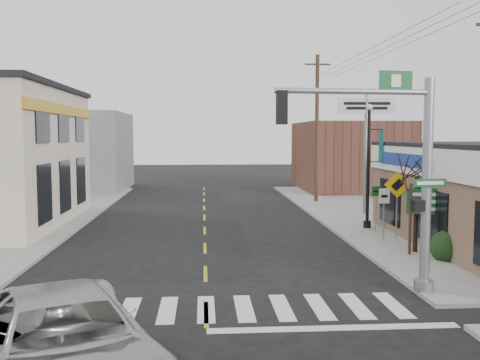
{
  "coord_description": "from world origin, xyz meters",
  "views": [
    {
      "loc": [
        -0.06,
        -13.25,
        4.53
      ],
      "look_at": [
        1.37,
        7.39,
        2.8
      ],
      "focal_mm": 40.0,
      "sensor_mm": 36.0,
      "label": 1
    }
  ],
  "objects": [
    {
      "name": "ped_crossing_sign",
      "position": [
        8.2,
        8.86,
        2.08
      ],
      "size": [
        1.11,
        0.08,
        2.86
      ],
      "rotation": [
        0.0,
        0.0,
        -0.24
      ],
      "color": "gray",
      "rests_on": "sidewalk_right"
    },
    {
      "name": "bldg_distant_left",
      "position": [
        -11.0,
        32.0,
        3.2
      ],
      "size": [
        9.0,
        10.0,
        6.4
      ],
      "primitive_type": "cube",
      "color": "gray",
      "rests_on": "ground"
    },
    {
      "name": "dance_center_sign",
      "position": [
        9.0,
        15.99,
        5.22
      ],
      "size": [
        3.18,
        0.2,
        6.76
      ],
      "rotation": [
        0.0,
        0.0,
        -0.05
      ],
      "color": "gray",
      "rests_on": "sidewalk_right"
    },
    {
      "name": "fire_hydrant",
      "position": [
        8.5,
        5.0,
        0.52
      ],
      "size": [
        0.23,
        0.23,
        0.72
      ],
      "rotation": [
        0.0,
        0.0,
        0.31
      ],
      "color": "#CD9C06",
      "rests_on": "sidewalk_right"
    },
    {
      "name": "suv",
      "position": [
        -2.51,
        -3.92,
        0.87
      ],
      "size": [
        5.06,
        6.85,
        1.73
      ],
      "primitive_type": "imported",
      "rotation": [
        0.0,
        0.0,
        0.4
      ],
      "color": "#ACAEB1",
      "rests_on": "ground"
    },
    {
      "name": "utility_pole_far",
      "position": [
        7.5,
        21.93,
        5.1
      ],
      "size": [
        1.69,
        0.25,
        9.69
      ],
      "rotation": [
        0.0,
        0.0,
        0.01
      ],
      "color": "#41251D",
      "rests_on": "sidewalk_right"
    },
    {
      "name": "ground",
      "position": [
        0.0,
        0.0,
        0.0
      ],
      "size": [
        140.0,
        140.0,
        0.0
      ],
      "primitive_type": "plane",
      "color": "black",
      "rests_on": "ground"
    },
    {
      "name": "lamp_post",
      "position": [
        7.81,
        11.5,
        3.53
      ],
      "size": [
        0.76,
        0.6,
        5.87
      ],
      "rotation": [
        0.0,
        0.0,
        -0.26
      ],
      "color": "black",
      "rests_on": "sidewalk_right"
    },
    {
      "name": "crosswalk",
      "position": [
        0.0,
        0.4,
        0.01
      ],
      "size": [
        11.0,
        2.2,
        0.01
      ],
      "primitive_type": "cube",
      "color": "silver",
      "rests_on": "ground"
    },
    {
      "name": "shrub_front",
      "position": [
        8.58,
        4.87,
        0.58
      ],
      "size": [
        1.2,
        1.2,
        0.9
      ],
      "primitive_type": "ellipsoid",
      "color": "#1B3314",
      "rests_on": "sidewalk_right"
    },
    {
      "name": "bare_tree",
      "position": [
        7.95,
        6.21,
        3.52
      ],
      "size": [
        2.15,
        2.15,
        4.3
      ],
      "rotation": [
        0.0,
        0.0,
        -0.2
      ],
      "color": "black",
      "rests_on": "sidewalk_right"
    },
    {
      "name": "center_line",
      "position": [
        0.0,
        8.0,
        0.01
      ],
      "size": [
        0.12,
        56.0,
        0.01
      ],
      "primitive_type": "cube",
      "color": "gold",
      "rests_on": "ground"
    },
    {
      "name": "bldg_distant_right",
      "position": [
        12.0,
        30.0,
        2.8
      ],
      "size": [
        8.0,
        10.0,
        5.6
      ],
      "primitive_type": "cube",
      "color": "brown",
      "rests_on": "ground"
    },
    {
      "name": "guide_sign",
      "position": [
        8.18,
        5.74,
        1.85
      ],
      "size": [
        1.51,
        0.13,
        2.64
      ],
      "rotation": [
        0.0,
        0.0,
        -0.17
      ],
      "color": "#4B3323",
      "rests_on": "sidewalk_right"
    },
    {
      "name": "sidewalk_right",
      "position": [
        9.0,
        13.0,
        0.07
      ],
      "size": [
        6.0,
        38.0,
        0.13
      ],
      "primitive_type": "cube",
      "color": "gray",
      "rests_on": "ground"
    },
    {
      "name": "traffic_signal_pole",
      "position": [
        5.47,
        1.25,
        3.8
      ],
      "size": [
        4.86,
        0.38,
        6.16
      ],
      "rotation": [
        0.0,
        0.0,
        0.09
      ],
      "color": "gray",
      "rests_on": "sidewalk_right"
    },
    {
      "name": "sidewalk_left",
      "position": [
        -9.0,
        13.0,
        0.07
      ],
      "size": [
        6.0,
        38.0,
        0.13
      ],
      "primitive_type": "cube",
      "color": "gray",
      "rests_on": "ground"
    },
    {
      "name": "shrub_back",
      "position": [
        10.64,
        8.9,
        0.55
      ],
      "size": [
        1.12,
        1.12,
        0.84
      ],
      "primitive_type": "ellipsoid",
      "color": "#1A3113",
      "rests_on": "sidewalk_right"
    }
  ]
}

